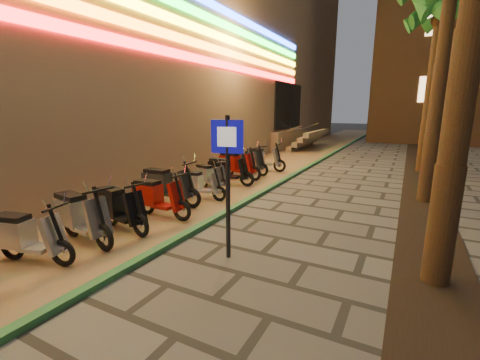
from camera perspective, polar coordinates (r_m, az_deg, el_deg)
The scene contains 18 objects.
ground at distance 5.24m, azimuth -12.79°, elevation -17.73°, with size 120.00×120.00×0.00m, color #474442.
parking_strip at distance 14.76m, azimuth 4.83°, elevation 2.28°, with size 3.40×60.00×0.01m, color #8C7251.
green_curb at distance 14.19m, azimuth 11.17°, elevation 1.86°, with size 0.18×60.00×0.10m, color #296D3C.
planting_strip at distance 8.80m, azimuth 30.25°, elevation -6.46°, with size 1.20×40.00×0.02m, color black.
mall_building at distance 23.36m, azimuth -28.19°, elevation 23.15°, with size 24.23×44.00×15.00m.
palm_d at distance 15.76m, azimuth 31.87°, elevation 22.96°, with size 2.97×3.02×7.16m.
pedestrian_sign at distance 5.44m, azimuth -2.22°, elevation 2.09°, with size 0.55×0.16×2.52m.
scooter_3 at distance 6.71m, azimuth -33.93°, elevation -8.28°, with size 1.56×0.76×1.10m.
scooter_4 at distance 7.19m, azimuth -26.70°, elevation -5.68°, with size 1.75×0.70×1.23m.
scooter_5 at distance 7.57m, azimuth -20.84°, elevation -4.50°, with size 1.66×0.71×1.16m.
scooter_6 at distance 8.16m, azimuth -14.74°, elevation -2.88°, with size 1.64×0.58×1.16m.
scooter_7 at distance 9.13m, azimuth -13.13°, elevation -0.85°, with size 1.81×0.63×1.28m.
scooter_8 at distance 9.58m, azimuth -7.36°, elevation -0.66°, with size 1.46×0.51×1.03m.
scooter_9 at distance 10.64m, azimuth -5.55°, elevation 0.72°, with size 1.46×0.77×1.04m.
scooter_10 at distance 11.26m, azimuth -2.55°, elevation 1.78°, with size 1.70×0.61×1.19m.
scooter_11 at distance 12.29m, azimuth -0.81°, elevation 2.83°, with size 1.80×0.68×1.26m.
scooter_12 at distance 13.17m, azimuth 1.10°, elevation 3.42°, with size 1.74×0.79×1.23m.
scooter_13 at distance 13.84m, azimuth 3.75°, elevation 3.85°, with size 1.76×0.65×1.23m.
Camera 1 is at (3.03, -3.39, 2.61)m, focal length 24.00 mm.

